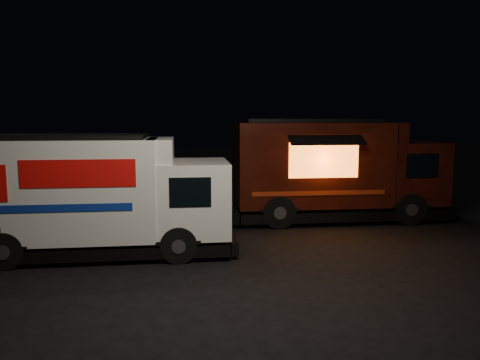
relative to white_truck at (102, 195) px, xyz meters
name	(u,v)px	position (x,y,z in m)	size (l,w,h in m)	color
ground	(206,252)	(2.36, -0.55, -1.42)	(80.00, 80.00, 0.00)	black
white_truck	(102,195)	(0.00, 0.00, 0.00)	(6.25, 2.13, 2.84)	silver
red_truck	(337,169)	(7.12, 2.12, 0.17)	(6.84, 2.52, 3.18)	#3C110B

